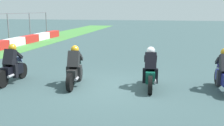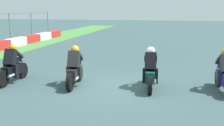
# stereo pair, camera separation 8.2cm
# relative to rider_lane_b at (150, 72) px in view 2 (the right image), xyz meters

# --- Properties ---
(ground_plane) EXTENTS (120.00, 120.00, 0.00)m
(ground_plane) POSITION_rel_rider_lane_b_xyz_m (-0.07, 1.39, -0.62)
(ground_plane) COLOR #385052
(rider_lane_b) EXTENTS (2.04, 0.55, 1.51)m
(rider_lane_b) POSITION_rel_rider_lane_b_xyz_m (0.00, 0.00, 0.00)
(rider_lane_b) COLOR black
(rider_lane_b) RESTS_ON ground_plane
(rider_lane_c) EXTENTS (2.04, 0.57, 1.51)m
(rider_lane_c) POSITION_rel_rider_lane_b_xyz_m (-0.24, 2.78, 0.00)
(rider_lane_c) COLOR black
(rider_lane_c) RESTS_ON ground_plane
(rider_lane_d) EXTENTS (2.04, 0.54, 1.51)m
(rider_lane_d) POSITION_rel_rider_lane_b_xyz_m (-0.33, 5.29, 0.00)
(rider_lane_d) COLOR black
(rider_lane_d) RESTS_ON ground_plane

